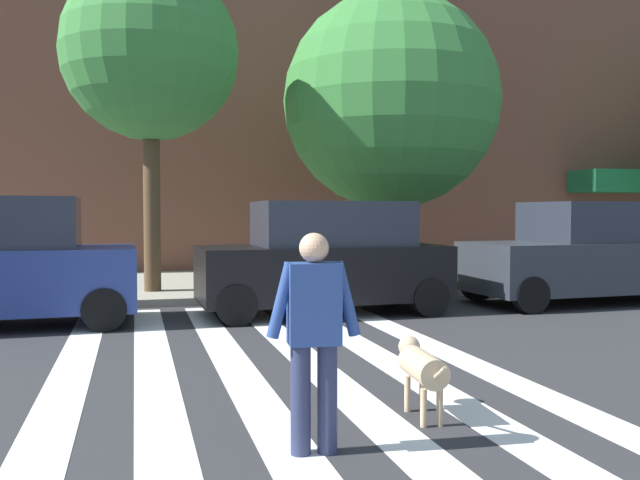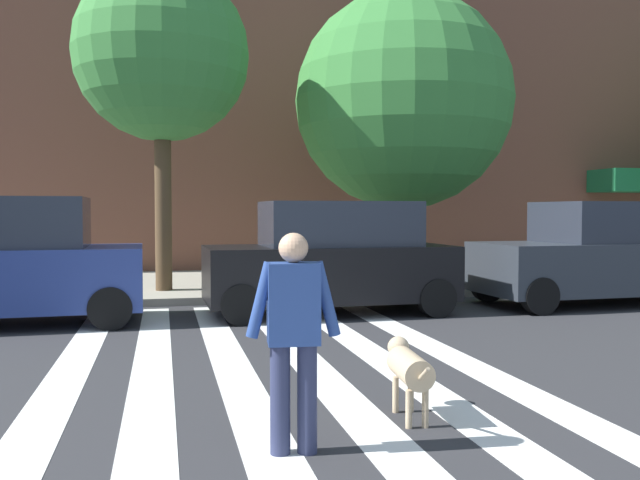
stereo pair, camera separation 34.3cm
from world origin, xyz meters
The scene contains 9 objects.
ground_plane centered at (0.00, 7.14, 0.00)m, with size 160.00×160.00×0.00m, color #2B2B2D.
sidewalk_far centered at (0.00, 17.28, 0.07)m, with size 80.00×6.00×0.15m, color gray.
crosswalk_stripes centered at (0.67, 7.14, 0.00)m, with size 4.95×13.68×0.01m.
parked_car_third_in_line centered at (2.33, 12.72, 0.96)m, with size 4.32×1.96×1.97m.
parked_car_fourth_in_line centered at (7.72, 12.72, 0.94)m, with size 4.82×2.18×1.98m.
street_tree_nearest centered at (-0.54, 15.70, 5.02)m, with size 3.60×3.60×6.70m.
street_tree_middle centered at (4.94, 16.26, 4.37)m, with size 5.05×5.05×6.75m.
pedestrian_dog_walker centered at (0.38, 6.17, 0.93)m, with size 0.71×0.27×1.64m.
dog_on_leash centered at (1.51, 6.79, 0.44)m, with size 0.32×1.04×0.65m.
Camera 1 is at (-0.88, 1.44, 1.80)m, focal length 37.69 mm.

